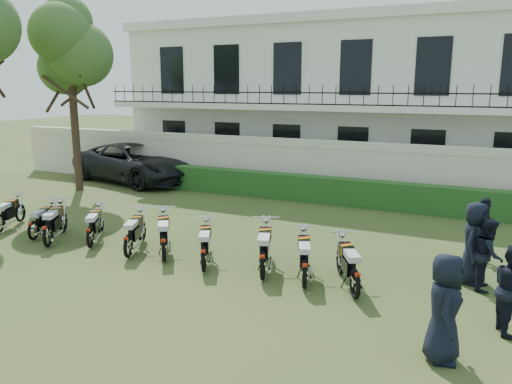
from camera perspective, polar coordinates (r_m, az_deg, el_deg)
ground at (r=13.36m, az=-6.83°, el=-7.15°), size 100.00×100.00×0.00m
perimeter_wall at (r=20.10m, az=5.30°, el=2.82°), size 30.00×0.35×2.30m
hedge at (r=19.15m, az=7.24°, el=0.28°), size 18.00×0.60×1.00m
building at (r=25.53m, az=10.12°, el=10.38°), size 20.40×9.60×7.40m
tree_west_near at (r=22.25m, az=-20.52°, el=15.22°), size 3.40×3.20×7.90m
motorcycle_1 at (r=15.67m, az=-24.13°, el=-3.55°), size 0.77×1.70×0.97m
motorcycle_2 at (r=14.81m, az=-22.76°, el=-4.02°), size 1.11×1.82×1.12m
motorcycle_3 at (r=14.36m, az=-18.47°, el=-4.34°), size 1.04×1.69×1.04m
motorcycle_4 at (r=13.25m, az=-14.44°, el=-5.37°), size 0.92×1.85×1.07m
motorcycle_5 at (r=12.77m, az=-10.52°, el=-5.72°), size 1.28×1.76×1.13m
motorcycle_6 at (r=11.96m, az=-6.00°, el=-6.96°), size 1.01×1.78×1.07m
motorcycle_7 at (r=11.41m, az=0.78°, el=-7.62°), size 0.95×2.02×1.16m
motorcycle_8 at (r=11.01m, az=5.57°, el=-8.57°), size 0.90×1.92×1.10m
motorcycle_9 at (r=10.66m, az=11.29°, el=-9.46°), size 1.06×1.83×1.10m
suv at (r=23.74m, az=-13.59°, el=3.27°), size 6.90×4.29×1.78m
officer_0 at (r=8.69m, az=20.72°, el=-12.31°), size 0.70×0.96×1.81m
officer_1 at (r=10.16m, az=27.25°, el=-9.84°), size 0.82×0.94×1.64m
officer_3 at (r=12.21m, az=23.69°, el=-5.35°), size 0.77×1.02×1.87m
officer_4 at (r=12.00m, az=25.02°, el=-6.48°), size 0.61×0.78×1.59m
officer_5 at (r=13.81m, az=24.48°, el=-3.96°), size 0.49×1.00×1.65m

